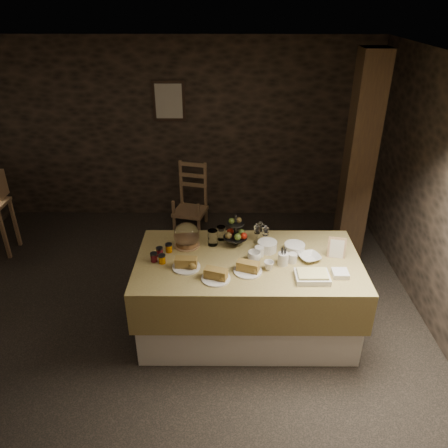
{
  "coord_description": "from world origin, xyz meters",
  "views": [
    {
      "loc": [
        0.65,
        -3.64,
        3.1
      ],
      "look_at": [
        0.62,
        0.2,
        1.04
      ],
      "focal_mm": 35.0,
      "sensor_mm": 36.0,
      "label": 1
    }
  ],
  "objects_px": {
    "buffet_table": "(247,290)",
    "timber_column": "(358,169)",
    "fruit_stand": "(236,233)",
    "chair": "(190,198)"
  },
  "relations": [
    {
      "from": "buffet_table",
      "to": "timber_column",
      "type": "height_order",
      "value": "timber_column"
    },
    {
      "from": "buffet_table",
      "to": "fruit_stand",
      "type": "relative_size",
      "value": 6.26
    },
    {
      "from": "chair",
      "to": "buffet_table",
      "type": "bearing_deg",
      "value": -57.51
    },
    {
      "from": "timber_column",
      "to": "fruit_stand",
      "type": "bearing_deg",
      "value": -146.18
    },
    {
      "from": "buffet_table",
      "to": "fruit_stand",
      "type": "xyz_separation_m",
      "value": [
        -0.11,
        0.26,
        0.49
      ]
    },
    {
      "from": "timber_column",
      "to": "buffet_table",
      "type": "bearing_deg",
      "value": -136.98
    },
    {
      "from": "buffet_table",
      "to": "timber_column",
      "type": "relative_size",
      "value": 0.82
    },
    {
      "from": "buffet_table",
      "to": "fruit_stand",
      "type": "height_order",
      "value": "fruit_stand"
    },
    {
      "from": "chair",
      "to": "fruit_stand",
      "type": "height_order",
      "value": "fruit_stand"
    },
    {
      "from": "buffet_table",
      "to": "fruit_stand",
      "type": "bearing_deg",
      "value": 113.44
    }
  ]
}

